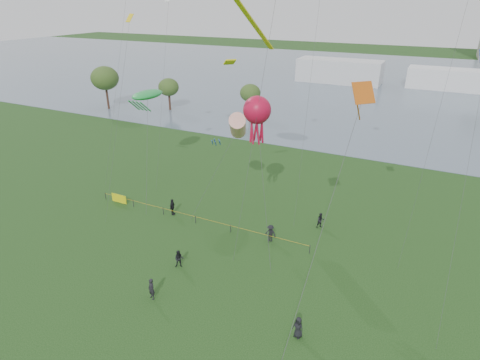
% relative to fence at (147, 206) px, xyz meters
% --- Properties ---
extents(ground_plane, '(400.00, 400.00, 0.00)m').
position_rel_fence_xyz_m(ground_plane, '(13.24, -14.25, -0.55)').
color(ground_plane, '#153310').
extents(lake, '(400.00, 120.00, 0.08)m').
position_rel_fence_xyz_m(lake, '(13.24, 85.75, -0.53)').
color(lake, slate).
rests_on(lake, ground_plane).
extents(pavilion_left, '(22.00, 8.00, 6.00)m').
position_rel_fence_xyz_m(pavilion_left, '(1.24, 80.75, 2.45)').
color(pavilion_left, silver).
rests_on(pavilion_left, ground_plane).
extents(pavilion_right, '(18.00, 7.00, 5.00)m').
position_rel_fence_xyz_m(pavilion_right, '(27.24, 83.75, 1.95)').
color(pavilion_right, white).
rests_on(pavilion_right, ground_plane).
extents(trees, '(33.15, 12.70, 8.59)m').
position_rel_fence_xyz_m(trees, '(-25.90, 34.18, 4.95)').
color(trees, '#372219').
rests_on(trees, ground_plane).
extents(fence, '(24.07, 0.07, 1.05)m').
position_rel_fence_xyz_m(fence, '(0.00, 0.00, 0.00)').
color(fence, black).
rests_on(fence, ground_plane).
extents(spectator_a, '(0.97, 0.89, 1.60)m').
position_rel_fence_xyz_m(spectator_a, '(8.75, -6.82, 0.25)').
color(spectator_a, black).
rests_on(spectator_a, ground_plane).
extents(spectator_b, '(1.19, 0.80, 1.71)m').
position_rel_fence_xyz_m(spectator_b, '(14.19, 0.30, 0.30)').
color(spectator_b, black).
rests_on(spectator_b, ground_plane).
extents(spectator_c, '(0.64, 1.12, 1.80)m').
position_rel_fence_xyz_m(spectator_c, '(3.00, 0.46, 0.34)').
color(spectator_c, black).
rests_on(spectator_c, ground_plane).
extents(spectator_d, '(0.90, 0.72, 1.61)m').
position_rel_fence_xyz_m(spectator_d, '(20.30, -9.77, 0.25)').
color(spectator_d, black).
rests_on(spectator_d, ground_plane).
extents(spectator_f, '(0.75, 0.62, 1.77)m').
position_rel_fence_xyz_m(spectator_f, '(9.11, -11.04, 0.33)').
color(spectator_f, black).
rests_on(spectator_f, ground_plane).
extents(spectator_g, '(0.99, 0.97, 1.61)m').
position_rel_fence_xyz_m(spectator_g, '(17.75, 4.75, 0.25)').
color(spectator_g, black).
rests_on(spectator_g, ground_plane).
extents(kite_windsock, '(5.19, 6.60, 11.20)m').
position_rel_fence_xyz_m(kite_windsock, '(8.65, 4.57, 8.80)').
color(kite_windsock, '#3F3F42').
extents(kite_creature, '(6.51, 10.80, 11.02)m').
position_rel_fence_xyz_m(kite_creature, '(-4.78, 7.66, 9.97)').
color(kite_creature, '#3F3F42').
extents(kite_octopus, '(4.82, 5.96, 13.54)m').
position_rel_fence_xyz_m(kite_octopus, '(12.47, 0.57, 11.73)').
color(kite_octopus, '#3F3F42').
extents(kite_delta, '(1.63, 15.50, 16.29)m').
position_rel_fence_xyz_m(kite_delta, '(21.71, -5.32, 14.22)').
color(kite_delta, '#3F3F42').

